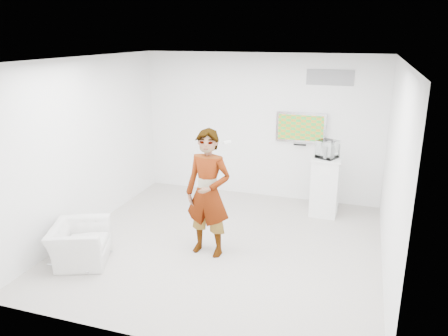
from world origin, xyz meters
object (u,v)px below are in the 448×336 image
Objects in this scene: pedestal at (325,186)px; floor_uplight at (334,200)px; tv at (301,127)px; armchair at (80,243)px; person at (208,193)px.

pedestal reaches higher than floor_uplight.
tv is 1.09× the size of armchair.
pedestal is 0.62m from floor_uplight.
person reaches higher than armchair.
armchair is at bearing -147.91° from person.
person is 2.10m from armchair.
pedestal is at bearing 59.20° from person.
tv reaches higher than floor_uplight.
tv is at bearing 165.37° from floor_uplight.
floor_uplight is (0.77, -0.20, -1.40)m from tv.
person is (-0.99, -2.77, -0.55)m from tv.
pedestal is (0.60, -0.63, -0.98)m from tv.
armchair is at bearing -135.75° from floor_uplight.
floor_uplight is (3.53, 3.44, -0.15)m from armchair.
person is at bearing -124.43° from floor_uplight.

